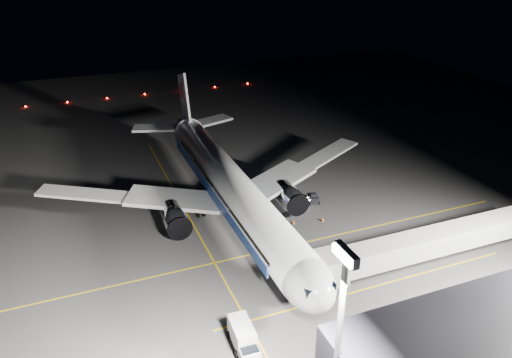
{
  "coord_description": "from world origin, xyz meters",
  "views": [
    {
      "loc": [
        62.24,
        -21.06,
        38.21
      ],
      "look_at": [
        0.04,
        3.85,
        6.0
      ],
      "focal_mm": 35.0,
      "sensor_mm": 36.0,
      "label": 1
    }
  ],
  "objects_px": {
    "jet_bridge": "(429,242)",
    "safety_cone_b": "(293,222)",
    "airliner": "(229,185)",
    "safety_cone_a": "(259,215)",
    "floodlight_mast_south": "(337,349)",
    "safety_cone_c": "(323,219)",
    "service_truck": "(243,337)",
    "baggage_tug": "(313,198)"
  },
  "relations": [
    {
      "from": "jet_bridge",
      "to": "service_truck",
      "type": "xyz_separation_m",
      "value": [
        3.58,
        -25.82,
        -3.13
      ]
    },
    {
      "from": "jet_bridge",
      "to": "service_truck",
      "type": "bearing_deg",
      "value": -82.11
    },
    {
      "from": "airliner",
      "to": "jet_bridge",
      "type": "bearing_deg",
      "value": 38.04
    },
    {
      "from": "airliner",
      "to": "safety_cone_b",
      "type": "height_order",
      "value": "airliner"
    },
    {
      "from": "jet_bridge",
      "to": "floodlight_mast_south",
      "type": "height_order",
      "value": "floodlight_mast_south"
    },
    {
      "from": "safety_cone_b",
      "to": "service_truck",
      "type": "bearing_deg",
      "value": -37.11
    },
    {
      "from": "safety_cone_a",
      "to": "airliner",
      "type": "bearing_deg",
      "value": -117.38
    },
    {
      "from": "safety_cone_b",
      "to": "safety_cone_c",
      "type": "bearing_deg",
      "value": 77.62
    },
    {
      "from": "airliner",
      "to": "jet_bridge",
      "type": "xyz_separation_m",
      "value": [
        23.08,
        18.06,
        -0.58
      ]
    },
    {
      "from": "safety_cone_b",
      "to": "jet_bridge",
      "type": "bearing_deg",
      "value": 30.38
    },
    {
      "from": "safety_cone_a",
      "to": "safety_cone_b",
      "type": "bearing_deg",
      "value": 46.29
    },
    {
      "from": "airliner",
      "to": "safety_cone_a",
      "type": "xyz_separation_m",
      "value": [
        2.07,
        4.0,
        -4.85
      ]
    },
    {
      "from": "service_truck",
      "to": "safety_cone_c",
      "type": "relative_size",
      "value": 7.87
    },
    {
      "from": "airliner",
      "to": "baggage_tug",
      "type": "height_order",
      "value": "airliner"
    },
    {
      "from": "jet_bridge",
      "to": "baggage_tug",
      "type": "xyz_separation_m",
      "value": [
        -22.06,
        -4.32,
        -3.83
      ]
    },
    {
      "from": "airliner",
      "to": "baggage_tug",
      "type": "bearing_deg",
      "value": 85.79
    },
    {
      "from": "jet_bridge",
      "to": "safety_cone_a",
      "type": "relative_size",
      "value": 54.79
    },
    {
      "from": "floodlight_mast_south",
      "to": "service_truck",
      "type": "bearing_deg",
      "value": -173.07
    },
    {
      "from": "jet_bridge",
      "to": "service_truck",
      "type": "height_order",
      "value": "jet_bridge"
    },
    {
      "from": "safety_cone_b",
      "to": "airliner",
      "type": "bearing_deg",
      "value": -126.35
    },
    {
      "from": "jet_bridge",
      "to": "safety_cone_b",
      "type": "height_order",
      "value": "jet_bridge"
    },
    {
      "from": "floodlight_mast_south",
      "to": "safety_cone_b",
      "type": "bearing_deg",
      "value": 158.35
    },
    {
      "from": "service_truck",
      "to": "safety_cone_a",
      "type": "distance_m",
      "value": 27.28
    },
    {
      "from": "safety_cone_c",
      "to": "safety_cone_a",
      "type": "bearing_deg",
      "value": -119.64
    },
    {
      "from": "safety_cone_a",
      "to": "safety_cone_b",
      "type": "distance_m",
      "value": 5.49
    },
    {
      "from": "jet_bridge",
      "to": "baggage_tug",
      "type": "relative_size",
      "value": 13.7
    },
    {
      "from": "floodlight_mast_south",
      "to": "baggage_tug",
      "type": "distance_m",
      "value": 46.15
    },
    {
      "from": "airliner",
      "to": "safety_cone_a",
      "type": "relative_size",
      "value": 97.91
    },
    {
      "from": "jet_bridge",
      "to": "baggage_tug",
      "type": "bearing_deg",
      "value": -168.92
    },
    {
      "from": "airliner",
      "to": "baggage_tug",
      "type": "relative_size",
      "value": 24.49
    },
    {
      "from": "safety_cone_a",
      "to": "safety_cone_b",
      "type": "relative_size",
      "value": 0.97
    },
    {
      "from": "airliner",
      "to": "safety_cone_c",
      "type": "distance_m",
      "value": 14.91
    },
    {
      "from": "service_truck",
      "to": "safety_cone_a",
      "type": "relative_size",
      "value": 8.63
    },
    {
      "from": "airliner",
      "to": "service_truck",
      "type": "bearing_deg",
      "value": -16.25
    },
    {
      "from": "baggage_tug",
      "to": "safety_cone_b",
      "type": "xyz_separation_m",
      "value": [
        4.85,
        -5.77,
        -0.43
      ]
    },
    {
      "from": "safety_cone_b",
      "to": "floodlight_mast_south",
      "type": "bearing_deg",
      "value": -21.65
    },
    {
      "from": "floodlight_mast_south",
      "to": "safety_cone_c",
      "type": "distance_m",
      "value": 40.68
    },
    {
      "from": "jet_bridge",
      "to": "safety_cone_b",
      "type": "relative_size",
      "value": 53.33
    },
    {
      "from": "baggage_tug",
      "to": "safety_cone_a",
      "type": "height_order",
      "value": "baggage_tug"
    },
    {
      "from": "floodlight_mast_south",
      "to": "service_truck",
      "type": "relative_size",
      "value": 3.82
    },
    {
      "from": "floodlight_mast_south",
      "to": "safety_cone_b",
      "type": "height_order",
      "value": "floodlight_mast_south"
    },
    {
      "from": "safety_cone_b",
      "to": "safety_cone_c",
      "type": "distance_m",
      "value": 4.49
    }
  ]
}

